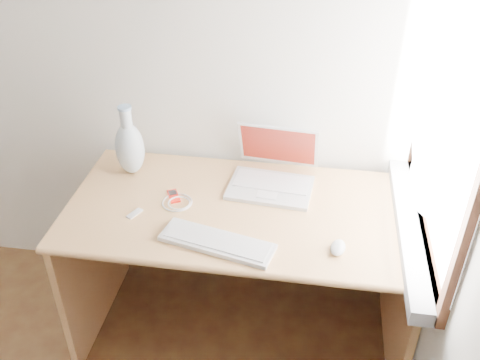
% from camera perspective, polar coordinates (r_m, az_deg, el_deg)
% --- Properties ---
extents(back_wall, '(3.50, 0.04, 2.60)m').
position_cam_1_polar(back_wall, '(2.65, -21.18, 13.82)').
color(back_wall, white).
rests_on(back_wall, floor).
extents(window, '(0.11, 0.99, 1.10)m').
position_cam_1_polar(window, '(1.97, 20.83, 6.30)').
color(window, white).
rests_on(window, right_wall).
extents(desk, '(1.46, 0.73, 0.77)m').
position_cam_1_polar(desk, '(2.45, 0.43, -5.92)').
color(desk, tan).
rests_on(desk, floor).
extents(laptop, '(0.38, 0.33, 0.24)m').
position_cam_1_polar(laptop, '(2.36, 3.40, 0.76)').
color(laptop, silver).
rests_on(laptop, desk).
extents(external_keyboard, '(0.46, 0.23, 0.02)m').
position_cam_1_polar(external_keyboard, '(2.05, -2.47, -6.64)').
color(external_keyboard, white).
rests_on(external_keyboard, desk).
extents(mouse, '(0.07, 0.10, 0.03)m').
position_cam_1_polar(mouse, '(2.05, 10.41, -7.11)').
color(mouse, silver).
rests_on(mouse, desk).
extents(ipod, '(0.08, 0.10, 0.01)m').
position_cam_1_polar(ipod, '(2.32, -7.10, -1.71)').
color(ipod, red).
rests_on(ipod, desk).
extents(cable_coil, '(0.15, 0.15, 0.01)m').
position_cam_1_polar(cable_coil, '(2.28, -6.71, -2.39)').
color(cable_coil, white).
rests_on(cable_coil, desk).
extents(remote, '(0.06, 0.08, 0.01)m').
position_cam_1_polar(remote, '(2.24, -11.19, -3.53)').
color(remote, white).
rests_on(remote, desk).
extents(vase, '(0.13, 0.13, 0.33)m').
position_cam_1_polar(vase, '(2.44, -11.69, 3.52)').
color(vase, silver).
rests_on(vase, desk).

